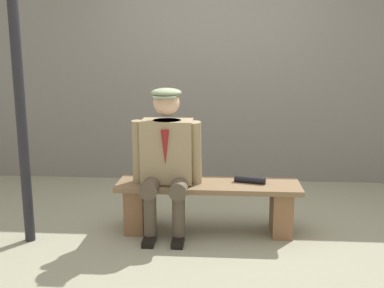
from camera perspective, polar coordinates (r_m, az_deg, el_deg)
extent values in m
plane|color=gray|center=(4.27, 1.97, -10.55)|extent=(30.00, 30.00, 0.00)
cube|color=brown|center=(4.13, 2.02, -5.09)|extent=(1.61, 0.43, 0.04)
cube|color=brown|center=(4.22, 10.86, -8.08)|extent=(0.17, 0.37, 0.40)
cube|color=brown|center=(4.27, -6.78, -7.75)|extent=(0.17, 0.37, 0.40)
cube|color=#94815E|center=(4.07, -3.05, -0.85)|extent=(0.44, 0.28, 0.55)
cylinder|color=#1E2338|center=(4.03, -3.09, 2.54)|extent=(0.24, 0.24, 0.06)
cone|color=maroon|center=(3.92, -3.32, -0.41)|extent=(0.07, 0.07, 0.30)
sphere|color=#DBAD8C|center=(3.98, -3.15, 5.09)|extent=(0.23, 0.23, 0.23)
ellipsoid|color=gray|center=(3.97, -3.17, 6.31)|extent=(0.26, 0.26, 0.08)
cube|color=gray|center=(3.88, -3.35, 5.74)|extent=(0.18, 0.10, 0.02)
cylinder|color=#4C4235|center=(4.01, -1.49, -5.09)|extent=(0.15, 0.42, 0.15)
cylinder|color=#4C4235|center=(3.97, -1.65, -8.77)|extent=(0.11, 0.11, 0.46)
cube|color=black|center=(3.99, -1.71, -11.81)|extent=(0.10, 0.24, 0.05)
cylinder|color=#94815E|center=(4.02, 0.45, -1.18)|extent=(0.12, 0.18, 0.58)
cylinder|color=#4C4235|center=(4.04, -4.95, -5.00)|extent=(0.15, 0.42, 0.15)
cylinder|color=#4C4235|center=(4.00, -5.17, -8.65)|extent=(0.11, 0.11, 0.46)
cube|color=black|center=(4.02, -5.25, -11.67)|extent=(0.10, 0.24, 0.05)
cylinder|color=#94815E|center=(4.08, -6.64, -1.06)|extent=(0.11, 0.14, 0.57)
cylinder|color=black|center=(4.14, 7.13, -4.36)|extent=(0.28, 0.12, 0.06)
cube|color=slate|center=(5.72, 2.72, 7.72)|extent=(12.00, 0.24, 2.43)
cylinder|color=black|center=(3.99, -20.54, 7.56)|extent=(0.08, 0.08, 2.76)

